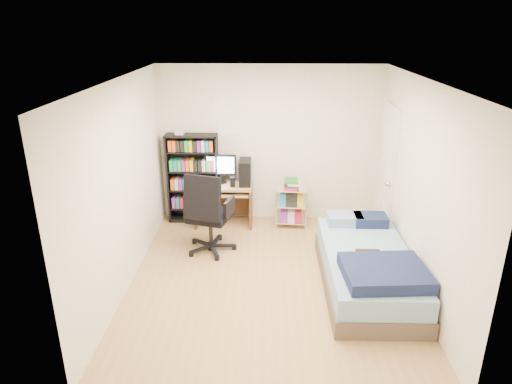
{
  "coord_description": "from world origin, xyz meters",
  "views": [
    {
      "loc": [
        -0.04,
        -5.06,
        3.11
      ],
      "look_at": [
        -0.18,
        0.4,
        1.05
      ],
      "focal_mm": 32.0,
      "sensor_mm": 36.0,
      "label": 1
    }
  ],
  "objects_px": {
    "computer_desk": "(229,187)",
    "bed": "(368,268)",
    "media_shelf": "(193,177)",
    "office_chair": "(209,227)"
  },
  "relations": [
    {
      "from": "computer_desk",
      "to": "bed",
      "type": "xyz_separation_m",
      "value": [
        1.84,
        -1.87,
        -0.35
      ]
    },
    {
      "from": "media_shelf",
      "to": "bed",
      "type": "relative_size",
      "value": 0.71
    },
    {
      "from": "office_chair",
      "to": "computer_desk",
      "type": "bearing_deg",
      "value": 93.8
    },
    {
      "from": "media_shelf",
      "to": "bed",
      "type": "bearing_deg",
      "value": -38.96
    },
    {
      "from": "media_shelf",
      "to": "computer_desk",
      "type": "distance_m",
      "value": 0.61
    },
    {
      "from": "media_shelf",
      "to": "computer_desk",
      "type": "xyz_separation_m",
      "value": [
        0.59,
        -0.1,
        -0.13
      ]
    },
    {
      "from": "media_shelf",
      "to": "office_chair",
      "type": "distance_m",
      "value": 1.21
    },
    {
      "from": "computer_desk",
      "to": "bed",
      "type": "bearing_deg",
      "value": -45.47
    },
    {
      "from": "computer_desk",
      "to": "office_chair",
      "type": "xyz_separation_m",
      "value": [
        -0.21,
        -0.99,
        -0.23
      ]
    },
    {
      "from": "media_shelf",
      "to": "bed",
      "type": "xyz_separation_m",
      "value": [
        2.43,
        -1.97,
        -0.48
      ]
    }
  ]
}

